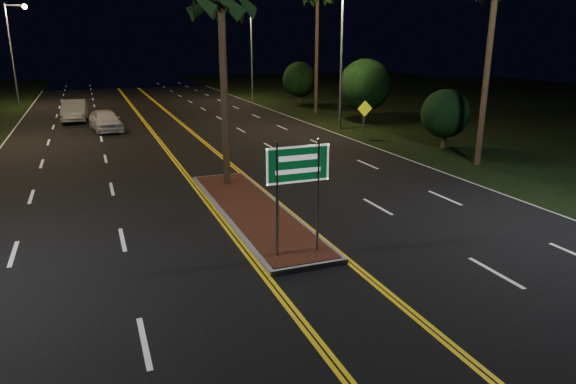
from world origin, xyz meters
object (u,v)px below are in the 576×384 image
streetlight_right_mid (337,44)px  streetlight_right_far (248,43)px  car_near (105,118)px  car_far (74,109)px  median_island (253,210)px  shrub_near (445,114)px  highway_sign (298,175)px  palm_median (221,2)px  warning_sign (365,114)px  streetlight_left_far (15,43)px  shrub_far (300,79)px  shrub_mid (365,85)px

streetlight_right_mid → streetlight_right_far: (0.00, 20.00, 0.00)m
car_near → car_far: size_ratio=0.92×
median_island → car_far: car_far is taller
shrub_near → highway_sign: bearing=-140.3°
palm_median → warning_sign: (10.80, 7.78, -5.77)m
palm_median → car_far: palm_median is taller
streetlight_right_mid → car_far: streetlight_right_mid is taller
highway_sign → streetlight_left_far: size_ratio=0.36×
highway_sign → warning_sign: 18.90m
streetlight_right_mid → car_near: 16.22m
streetlight_right_mid → car_far: (-16.67, 10.60, -4.74)m
streetlight_left_far → streetlight_right_mid: 30.57m
warning_sign → streetlight_right_far: bearing=91.9°
streetlight_right_far → shrub_far: 7.56m
streetlight_right_mid → car_far: size_ratio=1.63×
streetlight_right_far → palm_median: streetlight_right_far is taller
highway_sign → car_far: 30.45m
streetlight_left_far → warning_sign: (21.41, -25.72, -4.15)m
streetlight_left_far → shrub_near: bearing=-51.2°
shrub_near → shrub_far: (0.30, 22.00, 0.39)m
car_near → car_far: bearing=101.3°
streetlight_right_mid → shrub_mid: bearing=30.6°
palm_median → car_near: palm_median is taller
streetlight_right_far → car_near: streetlight_right_far is taller
streetlight_right_mid → car_near: bearing=161.4°
shrub_far → median_island: bearing=-115.4°
palm_median → streetlight_right_mid: bearing=47.3°
streetlight_left_far → shrub_far: size_ratio=2.27×
shrub_mid → shrub_far: shrub_mid is taller
streetlight_right_mid → shrub_near: 9.28m
streetlight_right_mid → car_far: bearing=147.5°
highway_sign → warning_sign: size_ratio=1.37×
palm_median → streetlight_right_far: bearing=71.4°
streetlight_right_mid → palm_median: 15.73m
streetlight_right_far → shrub_mid: 18.55m
streetlight_right_far → warning_sign: size_ratio=3.85×
streetlight_right_far → car_far: bearing=-150.6°
car_near → warning_sign: (14.87, -8.66, 0.66)m
shrub_far → car_far: shrub_far is taller
streetlight_right_mid → shrub_near: streetlight_right_mid is taller
streetlight_left_far → streetlight_right_far: 21.32m
streetlight_left_far → car_near: streetlight_left_far is taller
streetlight_right_mid → shrub_mid: streetlight_right_mid is taller
streetlight_left_far → streetlight_right_mid: same height
streetlight_left_far → median_island: bearing=-74.0°
palm_median → car_far: (-6.05, 22.10, -6.36)m
streetlight_right_far → palm_median: size_ratio=1.08×
streetlight_right_mid → streetlight_right_far: same height
median_island → car_near: size_ratio=2.02×
streetlight_right_far → shrub_far: streetlight_right_far is taller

